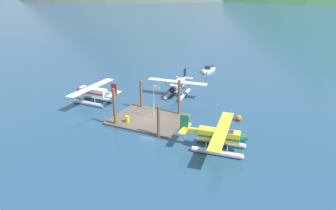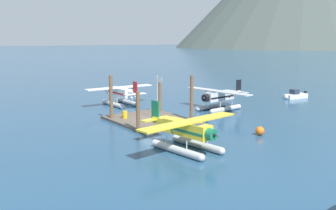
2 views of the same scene
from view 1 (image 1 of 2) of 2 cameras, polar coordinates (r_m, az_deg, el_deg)
ground_plane at (r=42.88m, az=-3.73°, el=-2.95°), size 1200.00×1200.00×0.00m
dock_platform at (r=42.82m, az=-3.73°, el=-2.77°), size 10.12×8.00×0.30m
piling_near_left at (r=40.84m, az=-10.17°, el=-0.48°), size 0.42×0.42×5.35m
piling_near_right at (r=37.28m, az=-1.82°, el=-3.24°), size 0.39×0.39×4.27m
piling_far_left at (r=46.30m, az=-5.15°, el=1.95°), size 0.39×0.39×4.56m
piling_far_right at (r=43.43m, az=2.12°, el=1.30°), size 0.40×0.40×5.45m
flagpole at (r=41.58m, az=-2.56°, el=1.54°), size 0.95×0.10×5.12m
fuel_drum at (r=41.78m, az=-7.77°, el=-2.69°), size 0.62×0.62×0.88m
mooring_buoy at (r=43.69m, az=13.30°, el=-2.41°), size 0.88×0.88×0.88m
seaplane_silver_bow_centre at (r=52.01m, az=1.83°, el=3.45°), size 10.48×7.96×3.84m
seaplane_white_port_fwd at (r=50.22m, az=-14.08°, el=2.11°), size 7.98×10.40×3.84m
seaplane_yellow_stbd_aft at (r=35.20m, az=9.71°, el=-6.17°), size 7.95×10.49×3.84m
boat_white_open_north at (r=67.77m, az=7.66°, el=6.65°), size 1.94×4.88×1.50m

